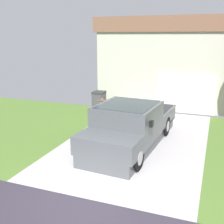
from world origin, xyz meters
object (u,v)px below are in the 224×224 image
pickup_truck (129,128)px  wheeled_trash_bin (99,100)px  handbag (100,137)px  person_with_hat (103,116)px  house_with_garage (193,61)px

pickup_truck → wheeled_trash_bin: pickup_truck is taller
handbag → person_with_hat: bearing=91.8°
person_with_hat → wheeled_trash_bin: (-1.80, 3.86, -0.34)m
wheeled_trash_bin → handbag: bearing=-66.3°
wheeled_trash_bin → person_with_hat: bearing=-65.0°
person_with_hat → wheeled_trash_bin: 4.27m
house_with_garage → wheeled_trash_bin: size_ratio=9.70×
handbag → house_with_garage: (2.66, 8.20, 2.42)m
pickup_truck → wheeled_trash_bin: bearing=-51.2°
handbag → wheeled_trash_bin: wheeled_trash_bin is taller
pickup_truck → wheeled_trash_bin: size_ratio=5.16×
house_with_garage → wheeled_trash_bin: (-4.48, -4.07, -1.94)m
pickup_truck → house_with_garage: 8.81m
handbag → wheeled_trash_bin: 4.54m
pickup_truck → person_with_hat: person_with_hat is taller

